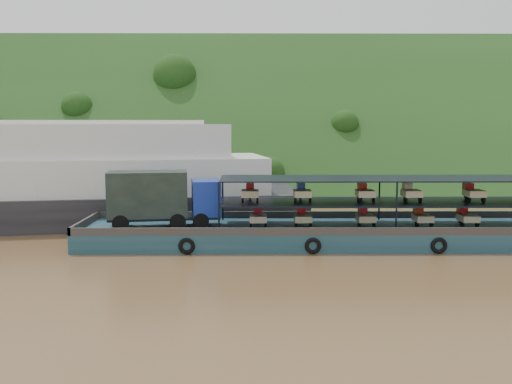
{
  "coord_description": "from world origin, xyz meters",
  "views": [
    {
      "loc": [
        -2.37,
        -38.96,
        8.21
      ],
      "look_at": [
        -2.0,
        3.0,
        3.2
      ],
      "focal_mm": 40.0,
      "sensor_mm": 36.0,
      "label": 1
    }
  ],
  "objects": [
    {
      "name": "hillside",
      "position": [
        0.0,
        36.0,
        0.0
      ],
      "size": [
        140.0,
        39.6,
        39.6
      ],
      "primitive_type": "cube",
      "rotation": [
        0.79,
        0.0,
        0.0
      ],
      "color": "#1D3814",
      "rests_on": "ground"
    },
    {
      "name": "passenger_ferry",
      "position": [
        -19.14,
        8.08,
        3.69
      ],
      "size": [
        43.22,
        17.16,
        8.52
      ],
      "rotation": [
        0.0,
        0.0,
        0.16
      ],
      "color": "black",
      "rests_on": "ground"
    },
    {
      "name": "cargo_barge",
      "position": [
        2.11,
        -0.15,
        1.27
      ],
      "size": [
        35.0,
        7.18,
        5.04
      ],
      "color": "#133A45",
      "rests_on": "ground"
    },
    {
      "name": "ground",
      "position": [
        0.0,
        0.0,
        0.0
      ],
      "size": [
        160.0,
        160.0,
        0.0
      ],
      "primitive_type": "plane",
      "color": "brown",
      "rests_on": "ground"
    }
  ]
}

